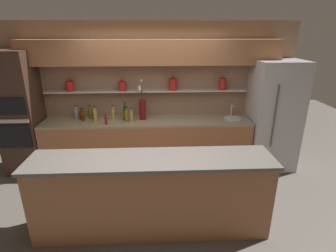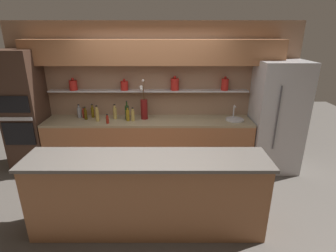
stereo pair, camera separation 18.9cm
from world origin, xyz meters
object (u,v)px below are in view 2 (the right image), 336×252
(bottle_spirit_1, at_px, (134,115))
(refrigerator, at_px, (278,118))
(bottle_oil_8, at_px, (87,114))
(bottle_spirit_9, at_px, (116,113))
(bottle_wine_10, at_px, (128,112))
(bottle_spirit_3, at_px, (98,114))
(flower_vase, at_px, (145,107))
(bottle_sauce_4, at_px, (109,119))
(bottle_sauce_2, at_px, (98,114))
(bottle_spirit_0, at_px, (81,112))
(bottle_oil_5, at_px, (129,115))
(sink_fixture, at_px, (236,119))
(bottle_sauce_6, at_px, (85,113))
(oven_tower, at_px, (27,112))
(bottle_oil_7, at_px, (94,112))

(bottle_spirit_1, bearing_deg, refrigerator, -0.04)
(bottle_oil_8, bearing_deg, bottle_spirit_9, 4.53)
(bottle_oil_8, bearing_deg, bottle_wine_10, -0.01)
(bottle_spirit_3, height_order, bottle_spirit_9, bottle_spirit_3)
(flower_vase, xyz_separation_m, bottle_sauce_4, (-0.62, -0.25, -0.14))
(bottle_sauce_2, relative_size, bottle_oil_8, 0.77)
(bottle_sauce_2, bearing_deg, refrigerator, -3.15)
(bottle_spirit_3, bearing_deg, bottle_oil_8, 157.44)
(bottle_spirit_1, bearing_deg, flower_vase, 29.87)
(refrigerator, xyz_separation_m, bottle_spirit_0, (-3.57, 0.19, 0.04))
(refrigerator, relative_size, bottle_sauce_2, 10.80)
(bottle_spirit_0, bearing_deg, bottle_oil_5, -11.52)
(bottle_spirit_1, bearing_deg, sink_fixture, 1.46)
(bottle_oil_5, xyz_separation_m, bottle_sauce_6, (-0.84, 0.18, -0.03))
(bottle_spirit_3, distance_m, bottle_sauce_6, 0.36)
(bottle_sauce_4, xyz_separation_m, bottle_spirit_9, (0.08, 0.26, 0.04))
(bottle_sauce_4, bearing_deg, bottle_sauce_2, 129.66)
(bottle_spirit_9, relative_size, bottle_wine_10, 0.77)
(bottle_spirit_0, distance_m, bottle_oil_5, 0.94)
(refrigerator, bearing_deg, bottle_spirit_1, 179.96)
(refrigerator, bearing_deg, oven_tower, 179.53)
(bottle_oil_7, height_order, bottle_spirit_9, bottle_spirit_9)
(bottle_spirit_9, bearing_deg, bottle_spirit_3, -154.02)
(bottle_sauce_2, height_order, bottle_oil_5, bottle_oil_5)
(bottle_sauce_2, relative_size, bottle_sauce_4, 1.08)
(oven_tower, relative_size, bottle_sauce_2, 11.78)
(bottle_sauce_2, xyz_separation_m, bottle_spirit_3, (0.06, -0.19, 0.05))
(bottle_spirit_0, xyz_separation_m, bottle_spirit_9, (0.67, -0.07, 0.01))
(bottle_spirit_1, relative_size, bottle_spirit_9, 0.91)
(refrigerator, xyz_separation_m, bottle_sauce_6, (-3.48, 0.18, 0.02))
(bottle_sauce_6, relative_size, bottle_oil_8, 0.82)
(oven_tower, height_order, bottle_spirit_0, oven_tower)
(refrigerator, distance_m, bottle_oil_5, 2.65)
(bottle_wine_10, bearing_deg, refrigerator, -1.76)
(sink_fixture, distance_m, bottle_oil_8, 2.69)
(bottle_spirit_3, bearing_deg, bottle_sauce_4, -30.55)
(bottle_oil_8, bearing_deg, bottle_sauce_4, -26.39)
(sink_fixture, distance_m, bottle_sauce_2, 2.52)
(bottle_oil_8, distance_m, bottle_wine_10, 0.75)
(bottle_sauce_4, bearing_deg, bottle_oil_5, 22.35)
(bottle_sauce_6, xyz_separation_m, bottle_oil_8, (0.06, -0.10, 0.01))
(bottle_sauce_2, xyz_separation_m, bottle_spirit_9, (0.34, -0.05, 0.04))
(oven_tower, xyz_separation_m, bottle_sauce_4, (1.49, -0.17, -0.08))
(oven_tower, distance_m, bottle_wine_10, 1.81)
(bottle_spirit_3, distance_m, bottle_oil_8, 0.26)
(bottle_spirit_0, xyz_separation_m, bottle_sauce_6, (0.09, -0.01, -0.02))
(bottle_oil_8, xyz_separation_m, bottle_spirit_9, (0.52, 0.04, 0.02))
(flower_vase, height_order, bottle_sauce_4, flower_vase)
(bottle_sauce_2, xyz_separation_m, bottle_oil_5, (0.59, -0.18, 0.03))
(refrigerator, xyz_separation_m, bottle_spirit_3, (-3.18, -0.02, 0.06))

